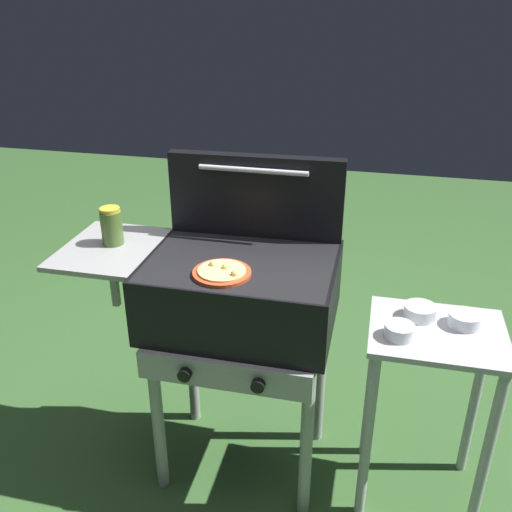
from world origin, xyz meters
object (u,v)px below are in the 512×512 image
grill (238,297)px  pizza_cheese (222,272)px  sauce_jar (112,226)px  topping_bowl_near (420,312)px  topping_bowl_far (464,320)px  prep_table (430,380)px  topping_bowl_middle (399,331)px

grill → pizza_cheese: size_ratio=5.10×
pizza_cheese → sauce_jar: bearing=162.2°
grill → pizza_cheese: pizza_cheese is taller
sauce_jar → topping_bowl_near: bearing=2.3°
sauce_jar → topping_bowl_near: size_ratio=1.25×
topping_bowl_far → grill: bearing=-175.9°
topping_bowl_near → topping_bowl_far: 0.14m
grill → prep_table: (0.67, 0.00, -0.24)m
topping_bowl_near → sauce_jar: bearing=-177.7°
pizza_cheese → prep_table: (0.69, 0.12, -0.39)m
topping_bowl_middle → grill: bearing=173.4°
topping_bowl_middle → topping_bowl_near: bearing=63.7°
pizza_cheese → prep_table: 0.81m
topping_bowl_far → topping_bowl_middle: (-0.21, -0.12, -0.00)m
grill → topping_bowl_near: grill is taller
pizza_cheese → prep_table: size_ratio=0.26×
sauce_jar → topping_bowl_far: bearing=1.1°
sauce_jar → topping_bowl_near: sauce_jar is taller
grill → topping_bowl_far: 0.76m
topping_bowl_far → sauce_jar: bearing=-178.9°
sauce_jar → prep_table: size_ratio=0.19×
pizza_cheese → topping_bowl_middle: (0.57, 0.05, -0.17)m
prep_table → pizza_cheese: bearing=-170.5°
sauce_jar → prep_table: sauce_jar is taller
sauce_jar → prep_table: bearing=-1.3°
topping_bowl_near → topping_bowl_far: size_ratio=1.04×
sauce_jar → grill: bearing=-3.7°
prep_table → topping_bowl_far: 0.24m
topping_bowl_near → prep_table: bearing=-49.4°
pizza_cheese → topping_bowl_far: 0.81m
grill → topping_bowl_middle: bearing=-6.6°
grill → sauce_jar: size_ratio=7.09×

